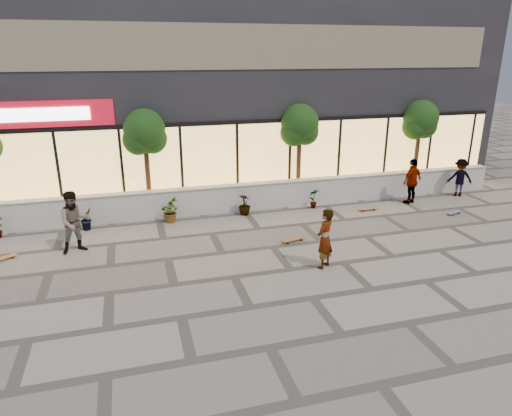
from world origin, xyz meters
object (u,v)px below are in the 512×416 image
object	(u,v)px
tree_east	(420,122)
skateboard_right_near	(368,209)
skater_center	(325,239)
skater_right_near	(412,181)
skateboard_right_far	(454,212)
tree_mideast	(300,127)
skateboard_left	(4,258)
skater_right_far	(460,178)
tree_midwest	(145,134)
skater_left	(75,222)
skateboard_center	(293,239)

from	to	relation	value
tree_east	skateboard_right_near	xyz separation A→B (m)	(-3.39, -2.11, -2.91)
tree_east	skater_center	xyz separation A→B (m)	(-7.04, -6.16, -2.11)
skater_right_near	skateboard_right_far	bearing A→B (deg)	95.86
tree_mideast	skateboard_left	world-z (taller)	tree_mideast
tree_east	skateboard_left	bearing A→B (deg)	-168.73
skater_center	skater_right_far	world-z (taller)	skater_center
tree_midwest	skater_right_far	xyz separation A→B (m)	(12.75, -1.40, -2.19)
skater_left	skateboard_right_near	world-z (taller)	skater_left
tree_east	skateboard_left	distance (m)	16.50
skater_left	skateboard_left	xyz separation A→B (m)	(-2.08, -0.06, -0.89)
skateboard_center	skateboard_left	size ratio (longest dim) A/B	1.20
skater_right_near	skateboard_right_near	world-z (taller)	skater_right_near
skater_right_near	skateboard_right_far	world-z (taller)	skater_right_near
skater_right_near	skateboard_center	size ratio (longest dim) A/B	2.16
skater_center	skateboard_right_near	world-z (taller)	skater_center
tree_mideast	skater_left	size ratio (longest dim) A/B	2.03
skater_center	tree_mideast	bearing A→B (deg)	-142.54
tree_mideast	tree_east	xyz separation A→B (m)	(5.50, 0.00, 0.00)
tree_midwest	skateboard_left	distance (m)	6.18
skateboard_center	skateboard_right_far	bearing A→B (deg)	-5.90
tree_mideast	skateboard_right_near	xyz separation A→B (m)	(2.11, -2.11, -2.91)
skater_left	skateboard_left	distance (m)	2.26
skateboard_right_near	tree_mideast	bearing A→B (deg)	137.08
tree_east	skateboard_right_near	size ratio (longest dim) A/B	5.07
tree_midwest	tree_east	world-z (taller)	same
tree_mideast	skateboard_right_far	bearing A→B (deg)	-33.70
tree_midwest	skateboard_right_far	distance (m)	11.92
tree_east	skater_left	world-z (taller)	tree_east
tree_midwest	skateboard_left	bearing A→B (deg)	-144.37
tree_midwest	tree_mideast	bearing A→B (deg)	0.00
skater_right_near	skater_center	bearing A→B (deg)	16.16
tree_midwest	skateboard_right_near	bearing A→B (deg)	-14.55
skater_right_far	skateboard_center	size ratio (longest dim) A/B	1.88
skateboard_center	skateboard_right_far	world-z (taller)	skateboard_center
skater_center	skater_left	distance (m)	7.46
skater_center	skater_right_far	xyz separation A→B (m)	(8.29, 4.76, -0.07)
skater_center	skateboard_left	size ratio (longest dim) A/B	2.45
tree_midwest	skateboard_left	world-z (taller)	tree_midwest
tree_east	skater_left	size ratio (longest dim) A/B	2.03
tree_mideast	skater_right_far	world-z (taller)	tree_mideast
skater_center	skateboard_right_near	bearing A→B (deg)	-170.48
skater_left	tree_east	bearing A→B (deg)	-3.74
skater_center	skateboard_right_far	distance (m)	7.21
tree_midwest	skater_left	size ratio (longest dim) A/B	2.03
skater_right_far	tree_midwest	bearing A→B (deg)	16.36
skateboard_center	skateboard_right_far	size ratio (longest dim) A/B	1.15
skater_right_far	skateboard_right_near	world-z (taller)	skater_right_far
skateboard_center	skateboard_right_far	xyz separation A→B (m)	(6.79, 0.83, -0.01)
skater_center	skateboard_right_near	size ratio (longest dim) A/B	2.26
skater_left	skater_right_near	world-z (taller)	skater_left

